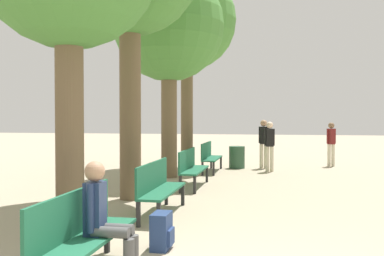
% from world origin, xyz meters
% --- Properties ---
extents(bench_row_0, '(0.42, 1.86, 0.93)m').
position_xyz_m(bench_row_0, '(-1.69, 0.64, 0.54)').
color(bench_row_0, '#1E6042').
rests_on(bench_row_0, ground_plane).
extents(bench_row_1, '(0.42, 1.86, 0.93)m').
position_xyz_m(bench_row_1, '(-1.69, 3.68, 0.54)').
color(bench_row_1, '#1E6042').
rests_on(bench_row_1, ground_plane).
extents(bench_row_2, '(0.42, 1.86, 0.93)m').
position_xyz_m(bench_row_2, '(-1.69, 6.73, 0.54)').
color(bench_row_2, '#1E6042').
rests_on(bench_row_2, ground_plane).
extents(bench_row_3, '(0.42, 1.86, 0.93)m').
position_xyz_m(bench_row_3, '(-1.69, 9.77, 0.54)').
color(bench_row_3, '#1E6042').
rests_on(bench_row_3, ground_plane).
extents(tree_row_2, '(3.17, 3.17, 5.93)m').
position_xyz_m(tree_row_2, '(-2.64, 8.35, 4.29)').
color(tree_row_2, brown).
rests_on(tree_row_2, ground_plane).
extents(tree_row_3, '(3.40, 3.40, 6.74)m').
position_xyz_m(tree_row_3, '(-2.64, 10.90, 4.99)').
color(tree_row_3, brown).
rests_on(tree_row_3, ground_plane).
extents(person_seated, '(0.58, 0.33, 1.25)m').
position_xyz_m(person_seated, '(-1.46, 0.74, 0.67)').
color(person_seated, '#4C4C4C').
rests_on(person_seated, ground_plane).
extents(backpack, '(0.26, 0.37, 0.48)m').
position_xyz_m(backpack, '(-1.11, 1.79, 0.23)').
color(backpack, navy).
rests_on(backpack, ground_plane).
extents(pedestrian_near, '(0.32, 0.23, 1.59)m').
position_xyz_m(pedestrian_near, '(0.18, 10.19, 0.91)').
color(pedestrian_near, beige).
rests_on(pedestrian_near, ground_plane).
extents(pedestrian_mid, '(0.33, 0.27, 1.64)m').
position_xyz_m(pedestrian_mid, '(-0.02, 11.03, 0.94)').
color(pedestrian_mid, beige).
rests_on(pedestrian_mid, ground_plane).
extents(pedestrian_far, '(0.31, 0.27, 1.55)m').
position_xyz_m(pedestrian_far, '(2.30, 12.09, 0.89)').
color(pedestrian_far, beige).
rests_on(pedestrian_far, ground_plane).
extents(trash_bin, '(0.53, 0.53, 0.75)m').
position_xyz_m(trash_bin, '(-0.91, 10.92, 0.37)').
color(trash_bin, '#2D5138').
rests_on(trash_bin, ground_plane).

